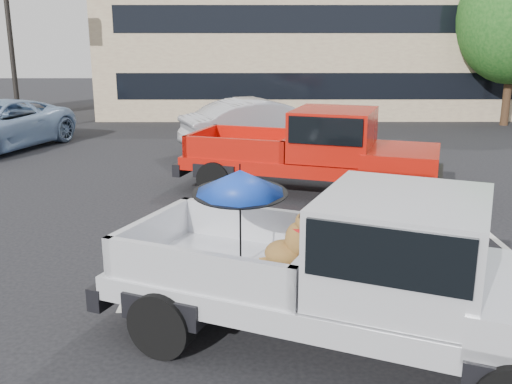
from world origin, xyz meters
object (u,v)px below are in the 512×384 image
Objects in this scene: motel_sign at (7,3)px; silver_pickup at (378,267)px; red_pickup at (325,148)px; silver_sedan at (266,127)px; tree_back at (391,19)px.

motel_sign reaches higher than silver_pickup.
motel_sign is at bearing 146.33° from silver_pickup.
silver_sedan is (-1.23, 4.66, -0.22)m from red_pickup.
tree_back is at bearing 100.26° from silver_pickup.
tree_back is at bearing 32.01° from motel_sign.
motel_sign is 0.84× the size of tree_back.
motel_sign is 0.97× the size of red_pickup.
silver_pickup is (-5.93, -25.52, -3.36)m from tree_back.
motel_sign is at bearing 45.00° from silver_sedan.
red_pickup is 1.21× the size of silver_sedan.
silver_pickup is (10.07, -15.52, -3.60)m from motel_sign.
red_pickup is (10.34, -8.65, -3.59)m from motel_sign.
tree_back is 26.41m from silver_pickup.
silver_sedan is (-6.88, -13.99, -3.57)m from tree_back.
silver_sedan is at bearing 123.27° from red_pickup.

